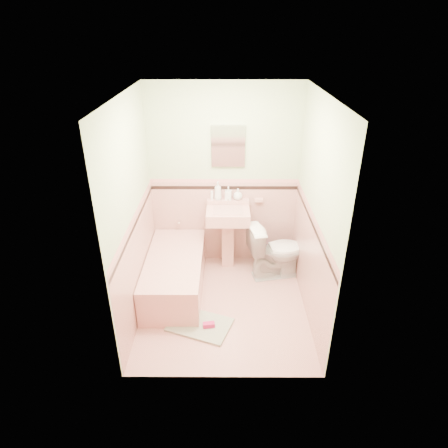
{
  "coord_description": "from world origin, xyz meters",
  "views": [
    {
      "loc": [
        0.02,
        -3.82,
        3.11
      ],
      "look_at": [
        0.0,
        0.25,
        1.0
      ],
      "focal_mm": 31.31,
      "sensor_mm": 36.0,
      "label": 1
    }
  ],
  "objects_px": {
    "bathtub": "(175,274)",
    "bucket": "(261,256)",
    "soap_bottle_left": "(218,191)",
    "sink": "(228,239)",
    "soap_bottle_right": "(238,194)",
    "soap_bottle_mid": "(228,193)",
    "medicine_cabinet": "(228,146)",
    "shoe": "(209,325)",
    "toilet": "(276,251)"
  },
  "relations": [
    {
      "from": "soap_bottle_mid",
      "to": "soap_bottle_right",
      "type": "relative_size",
      "value": 1.2
    },
    {
      "from": "toilet",
      "to": "soap_bottle_left",
      "type": "bearing_deg",
      "value": 52.53
    },
    {
      "from": "soap_bottle_right",
      "to": "bucket",
      "type": "bearing_deg",
      "value": -10.57
    },
    {
      "from": "bucket",
      "to": "soap_bottle_right",
      "type": "bearing_deg",
      "value": 169.43
    },
    {
      "from": "sink",
      "to": "toilet",
      "type": "bearing_deg",
      "value": -16.71
    },
    {
      "from": "medicine_cabinet",
      "to": "toilet",
      "type": "height_order",
      "value": "medicine_cabinet"
    },
    {
      "from": "soap_bottle_mid",
      "to": "soap_bottle_right",
      "type": "height_order",
      "value": "soap_bottle_mid"
    },
    {
      "from": "bathtub",
      "to": "soap_bottle_mid",
      "type": "bearing_deg",
      "value": 46.06
    },
    {
      "from": "medicine_cabinet",
      "to": "bucket",
      "type": "distance_m",
      "value": 1.67
    },
    {
      "from": "soap_bottle_mid",
      "to": "shoe",
      "type": "distance_m",
      "value": 1.78
    },
    {
      "from": "shoe",
      "to": "bathtub",
      "type": "bearing_deg",
      "value": 112.58
    },
    {
      "from": "medicine_cabinet",
      "to": "shoe",
      "type": "bearing_deg",
      "value": -98.39
    },
    {
      "from": "sink",
      "to": "soap_bottle_mid",
      "type": "xyz_separation_m",
      "value": [
        0.0,
        0.18,
        0.61
      ]
    },
    {
      "from": "soap_bottle_mid",
      "to": "bucket",
      "type": "distance_m",
      "value": 1.07
    },
    {
      "from": "toilet",
      "to": "soap_bottle_right",
      "type": "bearing_deg",
      "value": 42.14
    },
    {
      "from": "soap_bottle_left",
      "to": "bathtub",
      "type": "bearing_deg",
      "value": -127.49
    },
    {
      "from": "soap_bottle_right",
      "to": "soap_bottle_left",
      "type": "bearing_deg",
      "value": 180.0
    },
    {
      "from": "soap_bottle_left",
      "to": "toilet",
      "type": "distance_m",
      "value": 1.12
    },
    {
      "from": "sink",
      "to": "shoe",
      "type": "bearing_deg",
      "value": -99.75
    },
    {
      "from": "medicine_cabinet",
      "to": "soap_bottle_left",
      "type": "relative_size",
      "value": 2.11
    },
    {
      "from": "toilet",
      "to": "shoe",
      "type": "xyz_separation_m",
      "value": [
        -0.87,
        -1.08,
        -0.33
      ]
    },
    {
      "from": "bathtub",
      "to": "soap_bottle_right",
      "type": "height_order",
      "value": "soap_bottle_right"
    },
    {
      "from": "soap_bottle_right",
      "to": "shoe",
      "type": "height_order",
      "value": "soap_bottle_right"
    },
    {
      "from": "sink",
      "to": "bucket",
      "type": "xyz_separation_m",
      "value": [
        0.49,
        0.11,
        -0.34
      ]
    },
    {
      "from": "sink",
      "to": "soap_bottle_right",
      "type": "relative_size",
      "value": 5.79
    },
    {
      "from": "bathtub",
      "to": "medicine_cabinet",
      "type": "distance_m",
      "value": 1.78
    },
    {
      "from": "shoe",
      "to": "bucket",
      "type": "bearing_deg",
      "value": 53.92
    },
    {
      "from": "soap_bottle_mid",
      "to": "bucket",
      "type": "height_order",
      "value": "soap_bottle_mid"
    },
    {
      "from": "soap_bottle_left",
      "to": "medicine_cabinet",
      "type": "bearing_deg",
      "value": 12.49
    },
    {
      "from": "sink",
      "to": "shoe",
      "type": "relative_size",
      "value": 6.8
    },
    {
      "from": "medicine_cabinet",
      "to": "soap_bottle_mid",
      "type": "height_order",
      "value": "medicine_cabinet"
    },
    {
      "from": "medicine_cabinet",
      "to": "shoe",
      "type": "distance_m",
      "value": 2.23
    },
    {
      "from": "sink",
      "to": "soap_bottle_mid",
      "type": "height_order",
      "value": "soap_bottle_mid"
    },
    {
      "from": "sink",
      "to": "soap_bottle_left",
      "type": "xyz_separation_m",
      "value": [
        -0.14,
        0.18,
        0.64
      ]
    },
    {
      "from": "medicine_cabinet",
      "to": "soap_bottle_mid",
      "type": "relative_size",
      "value": 2.89
    },
    {
      "from": "soap_bottle_left",
      "to": "shoe",
      "type": "distance_m",
      "value": 1.79
    },
    {
      "from": "medicine_cabinet",
      "to": "shoe",
      "type": "height_order",
      "value": "medicine_cabinet"
    },
    {
      "from": "bathtub",
      "to": "soap_bottle_left",
      "type": "bearing_deg",
      "value": 52.51
    },
    {
      "from": "soap_bottle_left",
      "to": "soap_bottle_mid",
      "type": "xyz_separation_m",
      "value": [
        0.14,
        0.0,
        -0.03
      ]
    },
    {
      "from": "soap_bottle_mid",
      "to": "soap_bottle_right",
      "type": "bearing_deg",
      "value": 0.0
    },
    {
      "from": "soap_bottle_left",
      "to": "bucket",
      "type": "bearing_deg",
      "value": -6.07
    },
    {
      "from": "medicine_cabinet",
      "to": "soap_bottle_mid",
      "type": "bearing_deg",
      "value": -82.24
    },
    {
      "from": "soap_bottle_right",
      "to": "bucket",
      "type": "xyz_separation_m",
      "value": [
        0.36,
        -0.07,
        -0.94
      ]
    },
    {
      "from": "bathtub",
      "to": "bucket",
      "type": "xyz_separation_m",
      "value": [
        1.17,
        0.64,
        -0.12
      ]
    },
    {
      "from": "sink",
      "to": "medicine_cabinet",
      "type": "distance_m",
      "value": 1.27
    },
    {
      "from": "soap_bottle_mid",
      "to": "shoe",
      "type": "relative_size",
      "value": 1.41
    },
    {
      "from": "soap_bottle_mid",
      "to": "bathtub",
      "type": "bearing_deg",
      "value": -133.94
    },
    {
      "from": "soap_bottle_mid",
      "to": "soap_bottle_right",
      "type": "xyz_separation_m",
      "value": [
        0.13,
        0.0,
        -0.02
      ]
    },
    {
      "from": "toilet",
      "to": "bucket",
      "type": "height_order",
      "value": "toilet"
    },
    {
      "from": "sink",
      "to": "bucket",
      "type": "bearing_deg",
      "value": 13.09
    }
  ]
}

